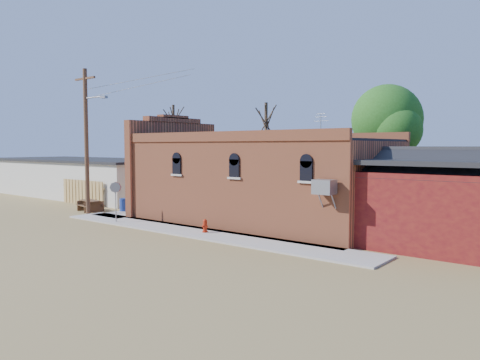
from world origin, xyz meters
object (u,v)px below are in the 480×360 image
Objects in this scene: utility_pole at (87,138)px; fire_hydrant at (205,226)px; stop_sign at (116,191)px; trash_barrel at (124,205)px; brick_bar at (256,181)px; picnic_table at (90,204)px.

utility_pole is 13.97× the size of fire_hydrant.
stop_sign reaches higher than trash_barrel.
utility_pole is at bearing -156.31° from brick_bar.
utility_pole is 10.96m from fire_hydrant.
trash_barrel is 0.42× the size of picnic_table.
fire_hydrant reaches higher than picnic_table.
picnic_table is (-5.39, 1.96, -1.32)m from stop_sign.
stop_sign is at bearing -137.84° from brick_bar.
brick_bar reaches higher than fire_hydrant.
trash_barrel is (-3.19, 2.97, -1.30)m from stop_sign.
trash_barrel is (-9.20, 2.20, 0.09)m from fire_hydrant.
stop_sign is 5.88m from picnic_table.
fire_hydrant is at bearing -16.25° from stop_sign.
trash_barrel reaches higher than fire_hydrant.
stop_sign is at bearing -12.85° from utility_pole.
picnic_table is (-11.40, 1.20, 0.07)m from fire_hydrant.
utility_pole reaches higher than trash_barrel.
fire_hydrant is 11.46m from picnic_table.
brick_bar reaches higher than picnic_table.
fire_hydrant is at bearing -0.90° from utility_pole.
stop_sign reaches higher than fire_hydrant.
fire_hydrant is 9.46m from trash_barrel.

